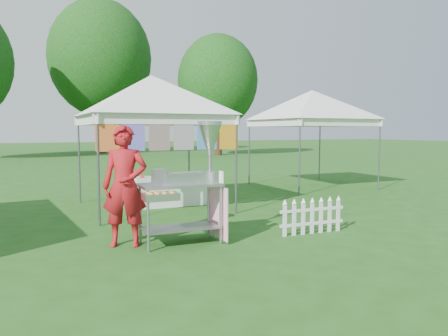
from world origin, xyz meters
TOP-DOWN VIEW (x-y plane):
  - ground at (0.00, 0.00)m, footprint 120.00×120.00m
  - canopy_main at (0.00, 3.49)m, footprint 4.24×4.24m
  - canopy_right at (5.50, 5.00)m, footprint 4.24×4.24m
  - tree_mid at (3.00, 28.00)m, footprint 7.60×7.60m
  - tree_right at (10.00, 22.00)m, footprint 5.60×5.60m
  - donut_cart at (-0.28, 0.21)m, footprint 1.40×0.91m
  - vendor at (-1.29, 0.47)m, footprint 0.79×0.66m
  - picket_fence at (1.78, -0.11)m, footprint 1.26×0.08m
  - display_table at (0.49, 3.69)m, footprint 1.80×0.70m

SIDE VIEW (x-z plane):
  - ground at x=0.00m, z-range 0.00..0.00m
  - picket_fence at x=1.78m, z-range 0.01..0.57m
  - display_table at x=0.49m, z-range 0.00..0.68m
  - vendor at x=-1.29m, z-range 0.00..1.86m
  - donut_cart at x=-0.28m, z-range 0.17..2.09m
  - canopy_main at x=0.00m, z-range 1.26..4.71m
  - canopy_right at x=5.50m, z-range 1.27..4.72m
  - tree_right at x=10.00m, z-range 0.97..9.39m
  - tree_mid at x=3.00m, z-range 1.38..12.90m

